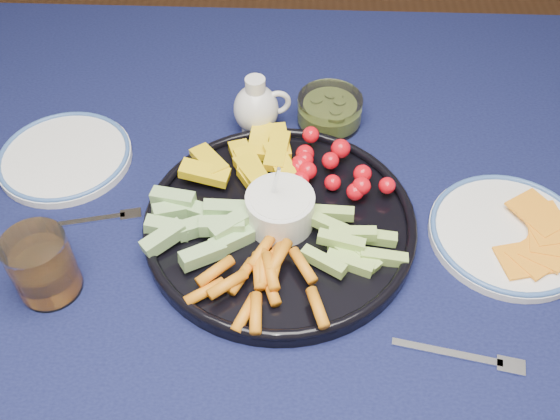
{
  "coord_description": "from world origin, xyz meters",
  "views": [
    {
      "loc": [
        0.03,
        -0.63,
        1.43
      ],
      "look_at": [
        0.0,
        -0.06,
        0.79
      ],
      "focal_mm": 40.0,
      "sensor_mm": 36.0,
      "label": 1
    }
  ],
  "objects_px": {
    "creamer_pitcher": "(257,108)",
    "pickle_bowl": "(329,112)",
    "dining_table": "(280,236)",
    "cheese_plate": "(510,232)",
    "crudite_platter": "(278,220)",
    "juice_tumbler": "(44,268)",
    "side_plate_extra": "(65,156)"
  },
  "relations": [
    {
      "from": "creamer_pitcher",
      "to": "pickle_bowl",
      "type": "height_order",
      "value": "creamer_pitcher"
    },
    {
      "from": "dining_table",
      "to": "pickle_bowl",
      "type": "xyz_separation_m",
      "value": [
        0.07,
        0.18,
        0.11
      ]
    },
    {
      "from": "pickle_bowl",
      "to": "cheese_plate",
      "type": "relative_size",
      "value": 0.48
    },
    {
      "from": "dining_table",
      "to": "creamer_pitcher",
      "type": "xyz_separation_m",
      "value": [
        -0.04,
        0.16,
        0.13
      ]
    },
    {
      "from": "crudite_platter",
      "to": "creamer_pitcher",
      "type": "height_order",
      "value": "crudite_platter"
    },
    {
      "from": "cheese_plate",
      "to": "creamer_pitcher",
      "type": "bearing_deg",
      "value": 149.57
    },
    {
      "from": "juice_tumbler",
      "to": "pickle_bowl",
      "type": "bearing_deg",
      "value": 43.55
    },
    {
      "from": "dining_table",
      "to": "cheese_plate",
      "type": "bearing_deg",
      "value": -10.45
    },
    {
      "from": "dining_table",
      "to": "side_plate_extra",
      "type": "distance_m",
      "value": 0.36
    },
    {
      "from": "pickle_bowl",
      "to": "juice_tumbler",
      "type": "relative_size",
      "value": 1.11
    },
    {
      "from": "juice_tumbler",
      "to": "side_plate_extra",
      "type": "distance_m",
      "value": 0.25
    },
    {
      "from": "side_plate_extra",
      "to": "dining_table",
      "type": "bearing_deg",
      "value": -11.43
    },
    {
      "from": "cheese_plate",
      "to": "juice_tumbler",
      "type": "xyz_separation_m",
      "value": [
        -0.62,
        -0.11,
        0.03
      ]
    },
    {
      "from": "pickle_bowl",
      "to": "side_plate_extra",
      "type": "distance_m",
      "value": 0.43
    },
    {
      "from": "creamer_pitcher",
      "to": "pickle_bowl",
      "type": "xyz_separation_m",
      "value": [
        0.12,
        0.02,
        -0.02
      ]
    },
    {
      "from": "pickle_bowl",
      "to": "side_plate_extra",
      "type": "bearing_deg",
      "value": -165.08
    },
    {
      "from": "dining_table",
      "to": "creamer_pitcher",
      "type": "relative_size",
      "value": 16.42
    },
    {
      "from": "dining_table",
      "to": "cheese_plate",
      "type": "height_order",
      "value": "cheese_plate"
    },
    {
      "from": "creamer_pitcher",
      "to": "crudite_platter",
      "type": "bearing_deg",
      "value": -78.57
    },
    {
      "from": "crudite_platter",
      "to": "creamer_pitcher",
      "type": "relative_size",
      "value": 3.79
    },
    {
      "from": "crudite_platter",
      "to": "pickle_bowl",
      "type": "xyz_separation_m",
      "value": [
        0.07,
        0.24,
        0.0
      ]
    },
    {
      "from": "dining_table",
      "to": "pickle_bowl",
      "type": "relative_size",
      "value": 15.64
    },
    {
      "from": "creamer_pitcher",
      "to": "pickle_bowl",
      "type": "bearing_deg",
      "value": 11.05
    },
    {
      "from": "crudite_platter",
      "to": "pickle_bowl",
      "type": "relative_size",
      "value": 3.61
    },
    {
      "from": "crudite_platter",
      "to": "juice_tumbler",
      "type": "relative_size",
      "value": 4.01
    },
    {
      "from": "crudite_platter",
      "to": "creamer_pitcher",
      "type": "bearing_deg",
      "value": 101.43
    },
    {
      "from": "creamer_pitcher",
      "to": "juice_tumbler",
      "type": "distance_m",
      "value": 0.41
    },
    {
      "from": "dining_table",
      "to": "side_plate_extra",
      "type": "height_order",
      "value": "side_plate_extra"
    },
    {
      "from": "side_plate_extra",
      "to": "pickle_bowl",
      "type": "bearing_deg",
      "value": 14.92
    },
    {
      "from": "dining_table",
      "to": "crudite_platter",
      "type": "bearing_deg",
      "value": -90.73
    },
    {
      "from": "pickle_bowl",
      "to": "crudite_platter",
      "type": "bearing_deg",
      "value": -107.34
    },
    {
      "from": "cheese_plate",
      "to": "crudite_platter",
      "type": "bearing_deg",
      "value": 179.9
    }
  ]
}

